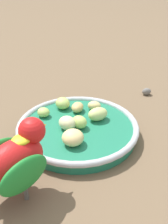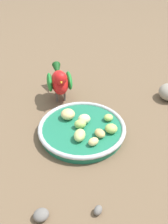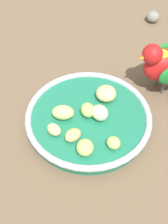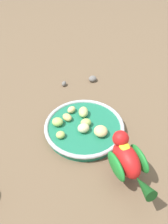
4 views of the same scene
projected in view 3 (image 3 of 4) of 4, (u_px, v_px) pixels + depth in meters
name	position (u px, v px, depth m)	size (l,w,h in m)	color
ground_plane	(99.00, 125.00, 0.61)	(4.00, 4.00, 0.00)	brown
feeding_bowl	(88.00, 119.00, 0.60)	(0.23, 0.23, 0.03)	#1E7251
apple_piece_0	(73.00, 135.00, 0.55)	(0.03, 0.02, 0.02)	tan
apple_piece_1	(85.00, 147.00, 0.53)	(0.03, 0.03, 0.02)	#B2CC66
apple_piece_2	(114.00, 143.00, 0.54)	(0.02, 0.02, 0.02)	#B2CC66
apple_piece_3	(106.00, 93.00, 0.61)	(0.04, 0.04, 0.03)	#E5C67F
apple_piece_4	(54.00, 130.00, 0.56)	(0.03, 0.02, 0.02)	#E5C67F
apple_piece_5	(88.00, 110.00, 0.59)	(0.03, 0.03, 0.02)	#B2CC66
apple_piece_6	(63.00, 112.00, 0.58)	(0.04, 0.03, 0.03)	#C6D17A
apple_piece_7	(104.00, 112.00, 0.58)	(0.03, 0.03, 0.03)	beige
parrot	(168.00, 62.00, 0.62)	(0.15, 0.12, 0.12)	#59544C
pebble_0	(153.00, 17.00, 0.81)	(0.03, 0.03, 0.03)	gray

